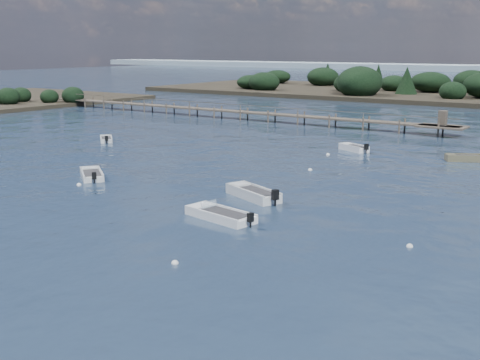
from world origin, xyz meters
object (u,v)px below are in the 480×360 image
Objects in this scene: tender_far_grey at (106,140)px; dinghy_mid_grey at (92,176)px; tender_far_white at (354,149)px; dinghy_extra_a at (253,195)px; tender_far_grey_b at (464,159)px; dinghy_mid_white_a at (220,216)px; jetty at (244,112)px.

dinghy_mid_grey is (12.08, -12.60, -0.00)m from tender_far_grey.
tender_far_white is 0.72× the size of dinghy_extra_a.
tender_far_grey is 0.88× the size of tender_far_grey_b.
tender_far_white is at bearing -176.45° from tender_far_grey_b.
jetty is at bearing 122.95° from dinghy_mid_white_a.
tender_far_white is 0.87× the size of dinghy_mid_grey.
dinghy_mid_white_a is 26.30m from tender_far_grey_b.
tender_far_white is 20.07m from dinghy_extra_a.
dinghy_mid_grey is (-10.86, -21.65, -0.02)m from tender_far_white.
tender_far_grey_b is (7.49, 20.55, -0.02)m from dinghy_extra_a.
dinghy_mid_white_a is at bearing -13.01° from dinghy_mid_grey.
jetty reaches higher than tender_far_grey_b.
tender_far_grey_b is at bearing -23.16° from jetty.
dinghy_extra_a reaches higher than tender_far_grey.
tender_far_grey_b is at bearing 69.99° from dinghy_extra_a.
tender_far_white is 1.17× the size of tender_far_grey.
dinghy_mid_white_a is 1.45× the size of tender_far_grey_b.
tender_far_grey is (-22.94, -9.05, -0.02)m from tender_far_white.
tender_far_grey is at bearing 133.80° from dinghy_mid_grey.
tender_far_grey_b reaches higher than tender_far_grey.
dinghy_extra_a is 13.15m from dinghy_mid_grey.
tender_far_white is 25.14m from dinghy_mid_white_a.
tender_far_white is at bearing 96.25° from dinghy_extra_a.
tender_far_white reaches higher than tender_far_grey.
tender_far_grey_b is 34.48m from jetty.
dinghy_mid_grey is at bearing -72.68° from jetty.
tender_far_grey_b reaches higher than dinghy_mid_white_a.
dinghy_mid_white_a is (26.24, -15.87, -0.00)m from tender_far_grey.
tender_far_grey_b is 0.84× the size of dinghy_mid_grey.
dinghy_mid_grey is at bearing -132.69° from tender_far_grey_b.
dinghy_mid_grey reaches higher than tender_far_grey.
tender_far_white is 0.05× the size of jetty.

